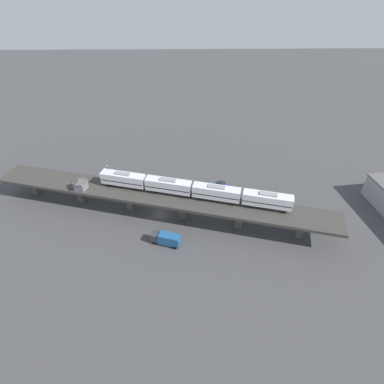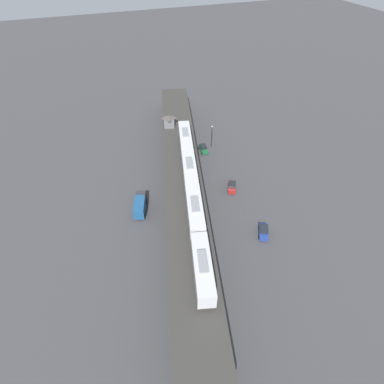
{
  "view_description": "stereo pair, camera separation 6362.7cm",
  "coord_description": "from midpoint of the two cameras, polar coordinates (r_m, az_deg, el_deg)",
  "views": [
    {
      "loc": [
        61.92,
        7.49,
        54.77
      ],
      "look_at": [
        0.87,
        8.75,
        8.11
      ],
      "focal_mm": 28.0,
      "sensor_mm": 36.0,
      "label": 1
    },
    {
      "loc": [
        16.36,
        51.64,
        49.81
      ],
      "look_at": [
        0.87,
        8.75,
        8.11
      ],
      "focal_mm": 28.0,
      "sensor_mm": 36.0,
      "label": 2
    }
  ],
  "objects": [
    {
      "name": "subway_train",
      "position": [
        61.31,
        -21.0,
        -10.63
      ],
      "size": [
        15.44,
        48.86,
        4.45
      ],
      "color": "silver",
      "rests_on": "elevated_viaduct"
    },
    {
      "name": "street_car_blue",
      "position": [
        73.3,
        -9.92,
        -7.81
      ],
      "size": [
        3.65,
        4.73,
        1.89
      ],
      "color": "#233D93",
      "rests_on": "ground"
    },
    {
      "name": "street_car_green",
      "position": [
        84.62,
        -32.94,
        -7.34
      ],
      "size": [
        2.19,
        4.51,
        1.89
      ],
      "color": "#1E6638",
      "rests_on": "ground"
    },
    {
      "name": "ground_plane",
      "position": [
        71.7,
        -25.97,
        -14.67
      ],
      "size": [
        400.0,
        400.0,
        0.0
      ],
      "primitive_type": "plane",
      "color": "#424244"
    },
    {
      "name": "street_car_red",
      "position": [
        77.13,
        -21.3,
        -7.6
      ],
      "size": [
        3.59,
        4.74,
        1.89
      ],
      "color": "#AD1E1E",
      "rests_on": "ground"
    },
    {
      "name": "signal_hut",
      "position": [
        79.03,
        -40.84,
        -7.2
      ],
      "size": [
        3.94,
        3.94,
        3.4
      ],
      "color": "slate",
      "rests_on": "elevated_viaduct"
    },
    {
      "name": "delivery_truck",
      "position": [
        63.9,
        -27.96,
        -21.56
      ],
      "size": [
        4.3,
        7.54,
        3.2
      ],
      "color": "#333338",
      "rests_on": "ground"
    },
    {
      "name": "street_lamp",
      "position": [
        85.34,
        -33.57,
        -4.34
      ],
      "size": [
        0.44,
        0.44,
        6.94
      ],
      "color": "black",
      "rests_on": "ground"
    },
    {
      "name": "elevated_viaduct",
      "position": [
        67.74,
        -27.38,
        -11.59
      ],
      "size": [
        31.64,
        91.09,
        6.61
      ],
      "color": "#393733",
      "rests_on": "ground"
    }
  ]
}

